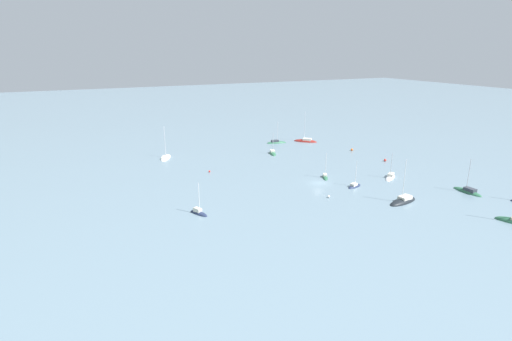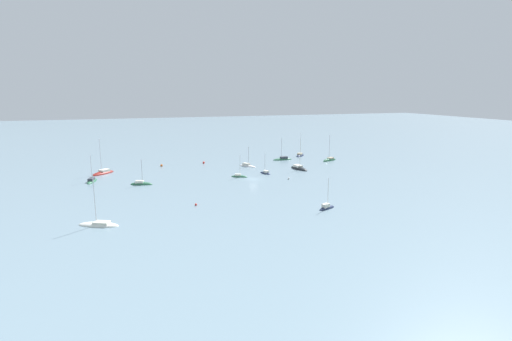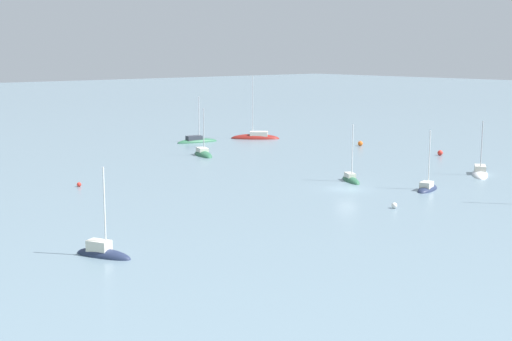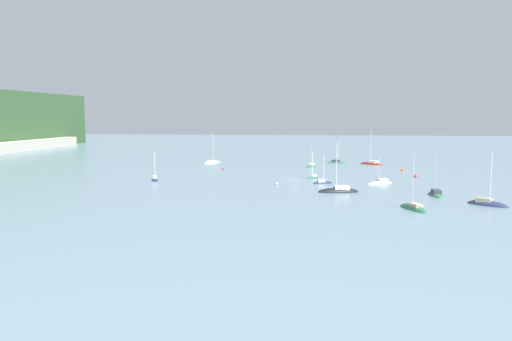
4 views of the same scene
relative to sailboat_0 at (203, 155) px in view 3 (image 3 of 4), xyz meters
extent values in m
plane|color=slate|center=(-32.42, 3.51, -0.11)|extent=(600.00, 600.00, 0.00)
ellipsoid|color=#2D6647|center=(-0.05, 0.02, -0.11)|extent=(6.59, 3.93, 1.55)
cube|color=silver|center=(0.43, -0.15, 0.68)|extent=(2.59, 2.05, 0.73)
cylinder|color=#B2B2B7|center=(-0.35, 0.12, 3.71)|extent=(0.14, 0.14, 6.79)
ellipsoid|color=#2D6647|center=(-29.29, -0.76, -0.11)|extent=(5.15, 3.74, 1.18)
cube|color=silver|center=(-28.93, -0.96, 0.53)|extent=(2.08, 1.75, 0.63)
cylinder|color=silver|center=(-29.51, -0.63, 3.56)|extent=(0.14, 0.14, 6.69)
ellipsoid|color=#232D4C|center=(-38.39, 38.15, -0.11)|extent=(5.19, 3.39, 1.22)
cube|color=silver|center=(-38.02, 38.31, 0.67)|extent=(2.07, 1.69, 0.89)
cylinder|color=silver|center=(-38.62, 38.05, 3.59)|extent=(0.14, 0.14, 6.71)
ellipsoid|color=#232D4C|center=(-38.77, -3.20, -0.11)|extent=(3.11, 5.13, 1.13)
cube|color=silver|center=(-38.89, -2.83, 0.56)|extent=(1.67, 2.03, 0.71)
cylinder|color=silver|center=(-38.69, -3.43, 3.47)|extent=(0.14, 0.14, 6.52)
ellipsoid|color=#2D6647|center=(13.51, -8.74, -0.11)|extent=(3.52, 7.77, 1.36)
cube|color=#333842|center=(13.64, -8.15, 0.67)|extent=(1.93, 2.94, 0.80)
cylinder|color=silver|center=(13.43, -9.11, 4.05)|extent=(0.14, 0.14, 7.57)
ellipsoid|color=maroon|center=(10.86, -19.79, -0.11)|extent=(8.25, 8.39, 1.69)
cube|color=silver|center=(10.37, -20.30, 0.78)|extent=(3.69, 3.71, 0.85)
cylinder|color=silver|center=(11.17, -19.47, 5.84)|extent=(0.14, 0.14, 10.96)
ellipsoid|color=silver|center=(-37.10, -16.78, -0.11)|extent=(5.66, 7.06, 1.13)
cube|color=beige|center=(-36.77, -17.25, 0.62)|extent=(2.58, 2.91, 0.84)
cylinder|color=#B2B2B7|center=(-37.30, -16.48, 3.54)|extent=(0.14, 0.14, 6.67)
sphere|color=white|center=(-42.38, 7.41, 0.19)|extent=(0.59, 0.59, 0.59)
sphere|color=orange|center=(-8.33, -26.58, 0.31)|extent=(0.83, 0.83, 0.83)
sphere|color=red|center=(-23.57, -27.44, 0.29)|extent=(0.79, 0.79, 0.79)
sphere|color=red|center=(-10.82, 26.18, 0.15)|extent=(0.52, 0.52, 0.52)
camera|label=1|loc=(-114.80, 61.18, 33.70)|focal=28.00mm
camera|label=2|loc=(4.82, 115.02, 25.92)|focal=28.00mm
camera|label=3|loc=(-86.63, 64.10, 15.66)|focal=50.00mm
camera|label=4|loc=(-157.19, -1.73, 15.78)|focal=35.00mm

